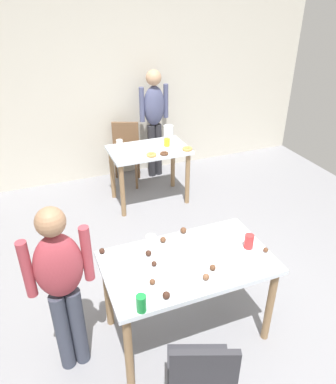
% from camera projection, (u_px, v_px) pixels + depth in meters
% --- Properties ---
extents(ground_plane, '(6.40, 6.40, 0.00)m').
position_uv_depth(ground_plane, '(200.00, 327.00, 3.14)').
color(ground_plane, gray).
extents(wall_back, '(6.40, 0.10, 2.60)m').
position_uv_depth(wall_back, '(103.00, 89.00, 5.10)').
color(wall_back, beige).
rests_on(wall_back, ground_plane).
extents(dining_table_near, '(1.27, 0.73, 0.75)m').
position_uv_depth(dining_table_near, '(188.00, 271.00, 2.80)').
color(dining_table_near, silver).
rests_on(dining_table_near, ground_plane).
extents(dining_table_far, '(0.99, 0.62, 0.75)m').
position_uv_depth(dining_table_far, '(149.00, 158.00, 4.71)').
color(dining_table_far, silver).
rests_on(dining_table_far, ground_plane).
extents(chair_near_table, '(0.52, 0.52, 0.87)m').
position_uv_depth(chair_near_table, '(201.00, 378.00, 2.20)').
color(chair_near_table, '#2D2D33').
rests_on(chair_near_table, ground_plane).
extents(chair_far_table, '(0.52, 0.52, 0.87)m').
position_uv_depth(chair_far_table, '(125.00, 150.00, 5.27)').
color(chair_far_table, brown).
rests_on(chair_far_table, ground_plane).
extents(person_girl_near, '(0.45, 0.21, 1.40)m').
position_uv_depth(person_girl_near, '(61.00, 281.00, 2.45)').
color(person_girl_near, '#383D4C').
rests_on(person_girl_near, ground_plane).
extents(person_adult_far, '(0.46, 0.24, 1.57)m').
position_uv_depth(person_adult_far, '(154.00, 115.00, 5.22)').
color(person_adult_far, '#28282D').
rests_on(person_adult_far, ground_plane).
extents(mixing_bowl, '(0.17, 0.17, 0.07)m').
position_uv_depth(mixing_bowl, '(126.00, 256.00, 2.74)').
color(mixing_bowl, white).
rests_on(mixing_bowl, dining_table_near).
extents(soda_can, '(0.07, 0.07, 0.12)m').
position_uv_depth(soda_can, '(141.00, 303.00, 2.30)').
color(soda_can, '#198438').
rests_on(soda_can, dining_table_near).
extents(fork_near, '(0.17, 0.02, 0.01)m').
position_uv_depth(fork_near, '(225.00, 250.00, 2.85)').
color(fork_near, silver).
rests_on(fork_near, dining_table_near).
extents(cup_near_0, '(0.07, 0.07, 0.12)m').
position_uv_depth(cup_near_0, '(249.00, 241.00, 2.86)').
color(cup_near_0, red).
rests_on(cup_near_0, dining_table_near).
extents(cup_near_1, '(0.08, 0.08, 0.10)m').
position_uv_depth(cup_near_1, '(151.00, 241.00, 2.88)').
color(cup_near_1, white).
rests_on(cup_near_1, dining_table_near).
extents(cake_ball_0, '(0.05, 0.05, 0.05)m').
position_uv_depth(cake_ball_0, '(166.00, 295.00, 2.41)').
color(cake_ball_0, '#3D2319').
rests_on(cake_ball_0, dining_table_near).
extents(cake_ball_1, '(0.05, 0.05, 0.05)m').
position_uv_depth(cake_ball_1, '(206.00, 277.00, 2.56)').
color(cake_ball_1, brown).
rests_on(cake_ball_1, dining_table_near).
extents(cake_ball_2, '(0.04, 0.04, 0.04)m').
position_uv_depth(cake_ball_2, '(154.00, 264.00, 2.69)').
color(cake_ball_2, '#3D2319').
rests_on(cake_ball_2, dining_table_near).
extents(cake_ball_3, '(0.04, 0.04, 0.04)m').
position_uv_depth(cake_ball_3, '(102.00, 251.00, 2.82)').
color(cake_ball_3, '#3D2319').
rests_on(cake_ball_3, dining_table_near).
extents(cake_ball_4, '(0.04, 0.04, 0.04)m').
position_uv_depth(cake_ball_4, '(152.00, 282.00, 2.53)').
color(cake_ball_4, brown).
rests_on(cake_ball_4, dining_table_near).
extents(cake_ball_5, '(0.05, 0.05, 0.05)m').
position_uv_depth(cake_ball_5, '(148.00, 253.00, 2.79)').
color(cake_ball_5, '#3D2319').
rests_on(cake_ball_5, dining_table_near).
extents(cake_ball_6, '(0.05, 0.05, 0.05)m').
position_uv_depth(cake_ball_6, '(183.00, 230.00, 3.05)').
color(cake_ball_6, brown).
rests_on(cake_ball_6, dining_table_near).
extents(cake_ball_7, '(0.04, 0.04, 0.04)m').
position_uv_depth(cake_ball_7, '(213.00, 268.00, 2.65)').
color(cake_ball_7, brown).
rests_on(cake_ball_7, dining_table_near).
extents(cake_ball_8, '(0.04, 0.04, 0.04)m').
position_uv_depth(cake_ball_8, '(266.00, 250.00, 2.83)').
color(cake_ball_8, brown).
rests_on(cake_ball_8, dining_table_near).
extents(cake_ball_9, '(0.05, 0.05, 0.05)m').
position_uv_depth(cake_ball_9, '(163.00, 240.00, 2.94)').
color(cake_ball_9, brown).
rests_on(cake_ball_9, dining_table_near).
extents(pitcher_far, '(0.13, 0.13, 0.22)m').
position_uv_depth(pitcher_far, '(168.00, 134.00, 4.78)').
color(pitcher_far, white).
rests_on(pitcher_far, dining_table_far).
extents(cup_far_0, '(0.08, 0.08, 0.10)m').
position_uv_depth(cup_far_0, '(167.00, 142.00, 4.70)').
color(cup_far_0, yellow).
rests_on(cup_far_0, dining_table_far).
extents(cup_far_1, '(0.08, 0.08, 0.10)m').
position_uv_depth(cup_far_1, '(120.00, 144.00, 4.65)').
color(cup_far_1, white).
rests_on(cup_far_1, dining_table_far).
extents(donut_far_0, '(0.13, 0.13, 0.04)m').
position_uv_depth(donut_far_0, '(123.00, 152.00, 4.50)').
color(donut_far_0, white).
rests_on(donut_far_0, dining_table_far).
extents(donut_far_1, '(0.13, 0.13, 0.04)m').
position_uv_depth(donut_far_1, '(187.00, 149.00, 4.59)').
color(donut_far_1, gold).
rests_on(donut_far_1, dining_table_far).
extents(donut_far_2, '(0.11, 0.11, 0.03)m').
position_uv_depth(donut_far_2, '(164.00, 153.00, 4.47)').
color(donut_far_2, brown).
rests_on(donut_far_2, dining_table_far).
extents(donut_far_3, '(0.12, 0.12, 0.04)m').
position_uv_depth(donut_far_3, '(151.00, 155.00, 4.43)').
color(donut_far_3, gold).
rests_on(donut_far_3, dining_table_far).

